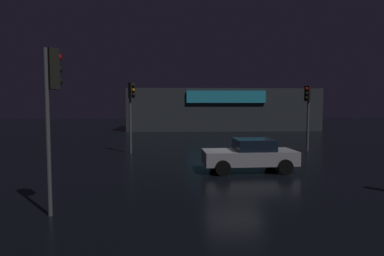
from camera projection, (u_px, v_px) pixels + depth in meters
The scene contains 6 objects.
ground_plane at pixel (235, 169), 14.66m from camera, with size 120.00×120.00×0.00m, color black.
store_building at pixel (221, 109), 39.53m from camera, with size 21.87×8.10×4.80m.
traffic_signal_main at pixel (131, 103), 19.24m from camera, with size 0.42×0.42×4.22m.
traffic_signal_cross_left at pixel (308, 105), 20.14m from camera, with size 0.42×0.42×4.09m.
traffic_signal_cross_right at pixel (52, 90), 8.29m from camera, with size 0.42×0.42×4.31m.
car_near at pixel (250, 155), 14.15m from camera, with size 4.04×2.04×1.41m.
Camera 1 is at (-2.71, -14.37, 2.86)m, focal length 30.32 mm.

